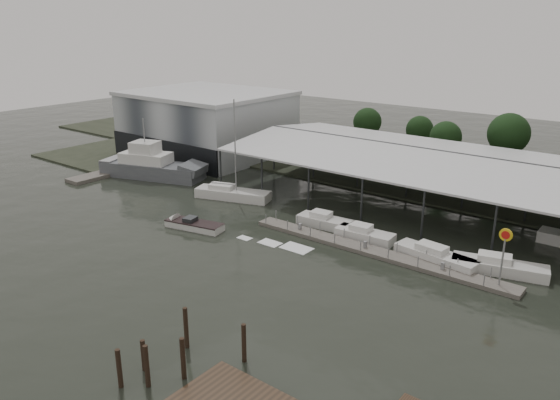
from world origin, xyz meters
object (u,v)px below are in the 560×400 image
Objects in this scene: white_sailboat at (232,194)px; speedboat_underway at (190,224)px; grey_trawler at (153,167)px; shell_fuel_sign at (504,247)px.

white_sailboat is 0.71× the size of speedboat_underway.
white_sailboat is (15.80, -0.28, -0.93)m from grey_trawler.
white_sailboat is (-34.79, 4.09, -3.28)m from shell_fuel_sign.
grey_trawler is at bearing 175.07° from shell_fuel_sign.
grey_trawler is 1.26× the size of white_sailboat.
white_sailboat is 10.94m from speedboat_underway.
shell_fuel_sign is at bearing -24.88° from white_sailboat.
grey_trawler reaches higher than speedboat_underway.
shell_fuel_sign is 50.83m from grey_trawler.
shell_fuel_sign is 0.31× the size of speedboat_underway.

